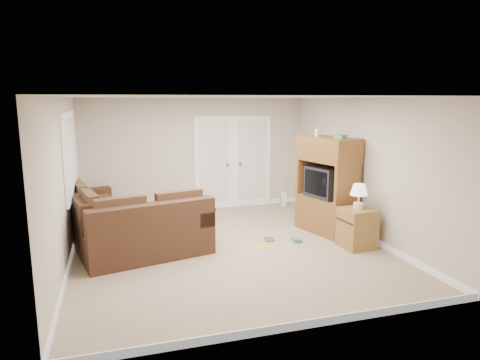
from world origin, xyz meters
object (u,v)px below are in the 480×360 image
object	(u,v)px
tv_armoire	(327,185)
side_cabinet	(357,225)
sectional_sofa	(118,225)
coffee_table	(180,220)

from	to	relation	value
tv_armoire	side_cabinet	xyz separation A→B (m)	(0.08, -0.95, -0.51)
side_cabinet	tv_armoire	bearing A→B (deg)	90.08
sectional_sofa	coffee_table	world-z (taller)	sectional_sofa
coffee_table	side_cabinet	xyz separation A→B (m)	(2.73, -1.75, 0.17)
sectional_sofa	coffee_table	distance (m)	1.25
tv_armoire	side_cabinet	distance (m)	1.08
coffee_table	sectional_sofa	bearing A→B (deg)	-163.99
sectional_sofa	side_cabinet	distance (m)	4.06
sectional_sofa	coffee_table	size ratio (longest dim) A/B	3.00
sectional_sofa	tv_armoire	bearing A→B (deg)	-17.80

